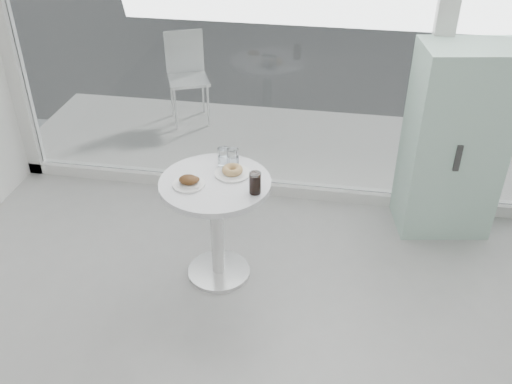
% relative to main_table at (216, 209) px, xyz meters
% --- Properties ---
extents(main_table, '(0.72, 0.72, 0.77)m').
position_rel_main_table_xyz_m(main_table, '(0.00, 0.00, 0.00)').
color(main_table, silver).
rests_on(main_table, ground).
extents(patio_deck, '(5.60, 1.60, 0.05)m').
position_rel_main_table_xyz_m(patio_deck, '(0.50, 1.90, -0.53)').
color(patio_deck, beige).
rests_on(patio_deck, ground).
extents(mint_cabinet, '(0.74, 0.55, 1.45)m').
position_rel_main_table_xyz_m(mint_cabinet, '(1.58, 0.88, 0.18)').
color(mint_cabinet, '#9ECAB6').
rests_on(mint_cabinet, ground).
extents(patio_chair, '(0.51, 0.51, 0.90)m').
position_rel_main_table_xyz_m(patio_chair, '(-0.84, 2.31, 0.01)').
color(patio_chair, silver).
rests_on(patio_chair, patio_deck).
extents(plate_fritter, '(0.21, 0.21, 0.07)m').
position_rel_main_table_xyz_m(plate_fritter, '(-0.15, -0.07, 0.25)').
color(plate_fritter, white).
rests_on(plate_fritter, main_table).
extents(plate_donut, '(0.23, 0.23, 0.06)m').
position_rel_main_table_xyz_m(plate_donut, '(0.09, 0.10, 0.24)').
color(plate_donut, white).
rests_on(plate_donut, main_table).
extents(water_tumbler_a, '(0.08, 0.08, 0.12)m').
position_rel_main_table_xyz_m(water_tumbler_a, '(0.01, 0.21, 0.27)').
color(water_tumbler_a, white).
rests_on(water_tumbler_a, main_table).
extents(water_tumbler_b, '(0.08, 0.08, 0.13)m').
position_rel_main_table_xyz_m(water_tumbler_b, '(0.08, 0.21, 0.27)').
color(water_tumbler_b, white).
rests_on(water_tumbler_b, main_table).
extents(cola_glass, '(0.07, 0.07, 0.14)m').
position_rel_main_table_xyz_m(cola_glass, '(0.27, -0.09, 0.29)').
color(cola_glass, white).
rests_on(cola_glass, main_table).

